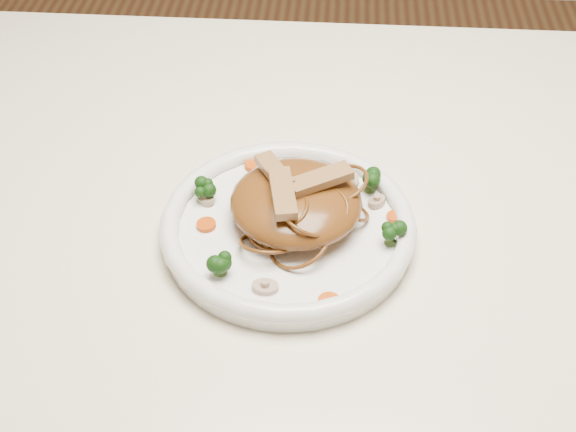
{
  "coord_description": "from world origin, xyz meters",
  "views": [
    {
      "loc": [
        -0.03,
        -0.64,
        1.31
      ],
      "look_at": [
        -0.07,
        -0.06,
        0.78
      ],
      "focal_mm": 48.29,
      "sensor_mm": 36.0,
      "label": 1
    }
  ],
  "objects": [
    {
      "name": "chicken_a",
      "position": [
        -0.04,
        -0.04,
        0.82
      ],
      "size": [
        0.07,
        0.05,
        0.01
      ],
      "primitive_type": "cube",
      "rotation": [
        0.0,
        0.0,
        0.51
      ],
      "color": "#A47B4D",
      "rests_on": "noodle_mound"
    },
    {
      "name": "mushroom_3",
      "position": [
        -0.01,
        0.02,
        0.77
      ],
      "size": [
        0.03,
        0.03,
        0.01
      ],
      "primitive_type": "cylinder",
      "rotation": [
        0.0,
        0.0,
        1.55
      ],
      "color": "#C5AC94",
      "rests_on": "plate"
    },
    {
      "name": "plate",
      "position": [
        -0.07,
        -0.06,
        0.76
      ],
      "size": [
        0.29,
        0.29,
        0.02
      ],
      "primitive_type": "cylinder",
      "rotation": [
        0.0,
        0.0,
        0.12
      ],
      "color": "white",
      "rests_on": "table"
    },
    {
      "name": "carrot_4",
      "position": [
        -0.03,
        -0.16,
        0.77
      ],
      "size": [
        0.02,
        0.02,
        0.0
      ],
      "primitive_type": "cylinder",
      "rotation": [
        0.0,
        0.0,
        0.13
      ],
      "color": "#C04507",
      "rests_on": "plate"
    },
    {
      "name": "mushroom_0",
      "position": [
        -0.09,
        -0.15,
        0.77
      ],
      "size": [
        0.03,
        0.03,
        0.01
      ],
      "primitive_type": "cylinder",
      "rotation": [
        0.0,
        0.0,
        0.02
      ],
      "color": "#C5AC94",
      "rests_on": "plate"
    },
    {
      "name": "mushroom_1",
      "position": [
        0.02,
        -0.02,
        0.77
      ],
      "size": [
        0.03,
        0.03,
        0.01
      ],
      "primitive_type": "cylinder",
      "rotation": [
        0.0,
        0.0,
        0.97
      ],
      "color": "#C5AC94",
      "rests_on": "plate"
    },
    {
      "name": "carrot_1",
      "position": [
        -0.16,
        -0.06,
        0.77
      ],
      "size": [
        0.03,
        0.03,
        0.0
      ],
      "primitive_type": "cylinder",
      "rotation": [
        0.0,
        0.0,
        0.35
      ],
      "color": "#C04507",
      "rests_on": "plate"
    },
    {
      "name": "carrot_2",
      "position": [
        0.04,
        -0.04,
        0.77
      ],
      "size": [
        0.02,
        0.02,
        0.0
      ],
      "primitive_type": "cylinder",
      "rotation": [
        0.0,
        0.0,
        -0.12
      ],
      "color": "#C04507",
      "rests_on": "plate"
    },
    {
      "name": "carrot_3",
      "position": [
        -0.12,
        0.04,
        0.77
      ],
      "size": [
        0.02,
        0.02,
        0.0
      ],
      "primitive_type": "cylinder",
      "rotation": [
        0.0,
        0.0,
        -0.02
      ],
      "color": "#C04507",
      "rests_on": "plate"
    },
    {
      "name": "table",
      "position": [
        0.0,
        0.0,
        0.65
      ],
      "size": [
        1.2,
        0.8,
        0.75
      ],
      "color": "white",
      "rests_on": "ground"
    },
    {
      "name": "broccoli_3",
      "position": [
        0.03,
        -0.07,
        0.78
      ],
      "size": [
        0.03,
        0.03,
        0.03
      ],
      "primitive_type": null,
      "rotation": [
        0.0,
        0.0,
        -0.31
      ],
      "color": "#11380B",
      "rests_on": "plate"
    },
    {
      "name": "broccoli_0",
      "position": [
        0.01,
        0.01,
        0.78
      ],
      "size": [
        0.03,
        0.03,
        0.03
      ],
      "primitive_type": null,
      "rotation": [
        0.0,
        0.0,
        -0.08
      ],
      "color": "#11380B",
      "rests_on": "plate"
    },
    {
      "name": "broccoli_2",
      "position": [
        -0.13,
        -0.13,
        0.78
      ],
      "size": [
        0.03,
        0.03,
        0.03
      ],
      "primitive_type": null,
      "rotation": [
        0.0,
        0.0,
        0.08
      ],
      "color": "#11380B",
      "rests_on": "plate"
    },
    {
      "name": "mushroom_2",
      "position": [
        -0.16,
        -0.02,
        0.77
      ],
      "size": [
        0.03,
        0.03,
        0.01
      ],
      "primitive_type": "cylinder",
      "rotation": [
        0.0,
        0.0,
        -0.95
      ],
      "color": "#C5AC94",
      "rests_on": "plate"
    },
    {
      "name": "carrot_0",
      "position": [
        -0.02,
        0.04,
        0.77
      ],
      "size": [
        0.02,
        0.02,
        0.0
      ],
      "primitive_type": "cylinder",
      "rotation": [
        0.0,
        0.0,
        0.01
      ],
      "color": "#C04507",
      "rests_on": "plate"
    },
    {
      "name": "broccoli_1",
      "position": [
        -0.16,
        -0.02,
        0.78
      ],
      "size": [
        0.03,
        0.03,
        0.03
      ],
      "primitive_type": null,
      "rotation": [
        0.0,
        0.0,
        -0.0
      ],
      "color": "#11380B",
      "rests_on": "plate"
    },
    {
      "name": "chicken_c",
      "position": [
        -0.08,
        -0.06,
        0.82
      ],
      "size": [
        0.03,
        0.07,
        0.01
      ],
      "primitive_type": "cube",
      "rotation": [
        0.0,
        0.0,
        4.91
      ],
      "color": "#A47B4D",
      "rests_on": "noodle_mound"
    },
    {
      "name": "chicken_b",
      "position": [
        -0.09,
        -0.03,
        0.82
      ],
      "size": [
        0.05,
        0.06,
        0.01
      ],
      "primitive_type": "cube",
      "rotation": [
        0.0,
        0.0,
        2.09
      ],
      "color": "#A47B4D",
      "rests_on": "noodle_mound"
    },
    {
      "name": "noodle_mound",
      "position": [
        -0.06,
        -0.05,
        0.79
      ],
      "size": [
        0.18,
        0.18,
        0.04
      ],
      "primitive_type": "ellipsoid",
      "rotation": [
        0.0,
        0.0,
        0.4
      ],
      "color": "brown",
      "rests_on": "plate"
    }
  ]
}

